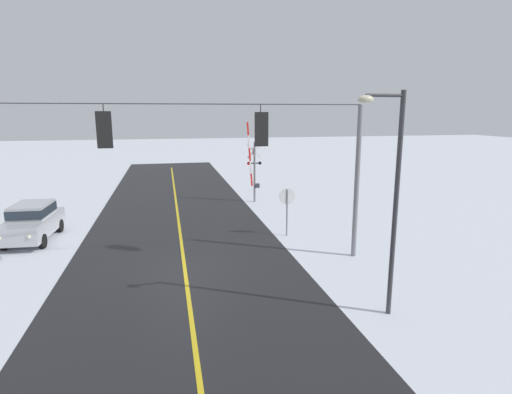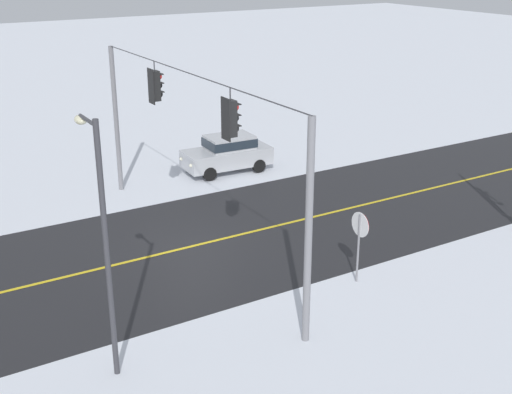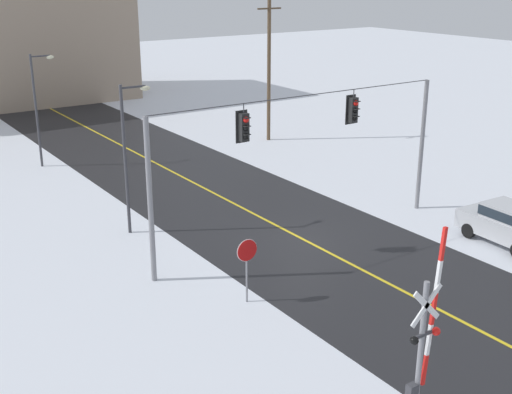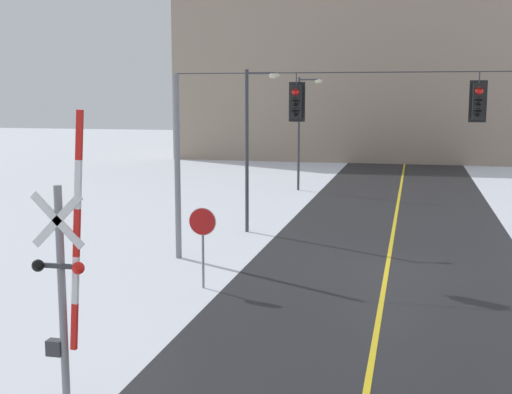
# 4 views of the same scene
# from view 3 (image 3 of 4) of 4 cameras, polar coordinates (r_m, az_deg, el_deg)

# --- Properties ---
(ground_plane) EXTENTS (160.00, 160.00, 0.00)m
(ground_plane) POSITION_cam_3_polar(r_m,az_deg,el_deg) (28.42, 4.05, -3.66)
(ground_plane) COLOR silver
(road_asphalt) EXTENTS (9.00, 80.00, 0.01)m
(road_asphalt) POSITION_cam_3_polar(r_m,az_deg,el_deg) (33.01, -2.38, -0.34)
(road_asphalt) COLOR black
(road_asphalt) RESTS_ON ground
(lane_centre_line) EXTENTS (0.14, 72.00, 0.01)m
(lane_centre_line) POSITION_cam_3_polar(r_m,az_deg,el_deg) (33.01, -2.38, -0.33)
(lane_centre_line) COLOR gold
(lane_centre_line) RESTS_ON ground
(signal_span) EXTENTS (14.20, 0.47, 6.22)m
(signal_span) POSITION_cam_3_polar(r_m,az_deg,el_deg) (27.07, 4.12, 4.21)
(signal_span) COLOR gray
(signal_span) RESTS_ON ground
(stop_sign) EXTENTS (0.80, 0.09, 2.35)m
(stop_sign) POSITION_cam_3_polar(r_m,az_deg,el_deg) (22.50, -0.78, -5.17)
(stop_sign) COLOR gray
(stop_sign) RESTS_ON ground
(railroad_crossing) EXTENTS (1.01, 0.31, 5.28)m
(railroad_crossing) POSITION_cam_3_polar(r_m,az_deg,el_deg) (16.92, 14.24, -12.07)
(railroad_crossing) COLOR gray
(railroad_crossing) RESTS_ON ground
(parked_car_silver) EXTENTS (1.99, 4.27, 1.74)m
(parked_car_silver) POSITION_cam_3_polar(r_m,az_deg,el_deg) (29.46, 20.95, -2.10)
(parked_car_silver) COLOR #B7BABF
(parked_car_silver) RESTS_ON ground
(streetlamp_near) EXTENTS (1.39, 0.28, 6.50)m
(streetlamp_near) POSITION_cam_3_polar(r_m,az_deg,el_deg) (28.47, -10.90, 4.40)
(streetlamp_near) COLOR #38383D
(streetlamp_near) RESTS_ON ground
(streetlamp_far) EXTENTS (1.39, 0.28, 6.50)m
(streetlamp_far) POSITION_cam_3_polar(r_m,az_deg,el_deg) (40.06, -18.24, 7.98)
(streetlamp_far) COLOR #38383D
(streetlamp_far) RESTS_ON ground
(utility_pole) EXTENTS (1.80, 0.24, 9.20)m
(utility_pole) POSITION_cam_3_polar(r_m,az_deg,el_deg) (44.16, 1.12, 10.94)
(utility_pole) COLOR brown
(utility_pole) RESTS_ON ground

